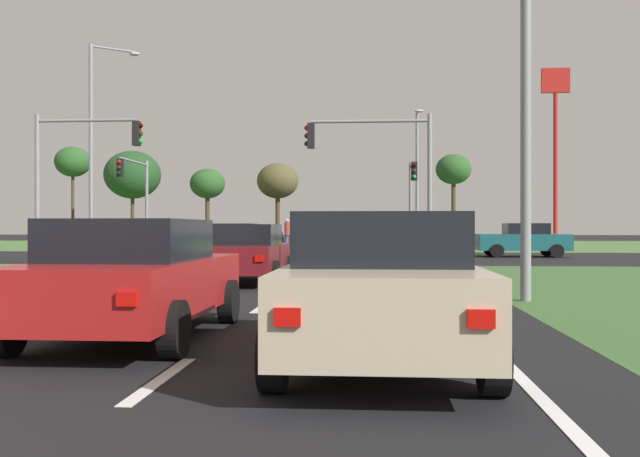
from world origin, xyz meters
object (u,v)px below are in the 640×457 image
Objects in this scene: car_teal_second at (523,240)px; street_lamp_second at (95,139)px; street_lamp_third at (417,173)px; treeline_third at (207,184)px; car_maroon_sixth at (247,253)px; fastfood_pole_sign at (555,118)px; pedestrian_at_median at (287,230)px; car_beige_fifth at (380,286)px; traffic_signal_near_left at (75,162)px; car_navy_fourth at (233,239)px; car_black_third at (267,236)px; treeline_fifth at (454,170)px; treeline_near at (73,163)px; treeline_fourth at (278,181)px; traffic_signal_far_left at (137,187)px; car_red_near at (133,277)px; treeline_second at (133,175)px; street_lamp_near at (513,58)px; traffic_signal_near_right at (383,161)px; traffic_signal_far_right at (412,190)px.

street_lamp_second is (-20.94, -0.58, 4.99)m from car_teal_second.
car_teal_second is at bearing 1.59° from street_lamp_second.
street_lamp_third reaches higher than treeline_third.
car_maroon_sixth is 0.38× the size of fastfood_pole_sign.
fastfood_pole_sign reaches higher than pedestrian_at_median.
street_lamp_second reaches higher than car_beige_fifth.
traffic_signal_near_left is at bearing 112.58° from car_teal_second.
street_lamp_second is 5.72× the size of pedestrian_at_median.
fastfood_pole_sign reaches higher than car_maroon_sixth.
traffic_signal_near_left is (-4.60, -8.15, 3.16)m from car_navy_fourth.
treeline_fifth is at bearing -133.22° from car_black_third.
car_beige_fifth is 0.39× the size of fastfood_pole_sign.
pedestrian_at_median is 33.83m from treeline_near.
street_lamp_second is 1.38× the size of treeline_fourth.
traffic_signal_far_left is at bearing 97.47° from traffic_signal_near_left.
treeline_second is at bearing 109.43° from car_red_near.
street_lamp_second is 1.17× the size of street_lamp_third.
fastfood_pole_sign reaches higher than car_black_third.
treeline_near is (-26.46, 57.88, 7.05)m from car_red_near.
car_maroon_sixth is 55.99m from treeline_near.
car_navy_fourth is at bearing 88.63° from car_teal_second.
street_lamp_third reaches higher than car_beige_fifth.
fastfood_pole_sign is (11.82, 38.99, 7.79)m from car_beige_fifth.
street_lamp_third reaches higher than car_black_third.
treeline_near reaches higher than treeline_second.
street_lamp_second is 33.06m from treeline_fourth.
car_teal_second is at bearing -90.68° from treeline_fifth.
treeline_fourth is (3.99, 28.47, 2.18)m from traffic_signal_far_left.
car_maroon_sixth is at bearing 145.98° from street_lamp_near.
treeline_near is (-41.43, 20.28, -0.75)m from fastfood_pole_sign.
traffic_signal_near_right is (7.36, -8.15, 3.09)m from car_navy_fourth.
traffic_signal_far_right is at bearing 0.99° from traffic_signal_far_left.
treeline_fourth is at bearing 179.83° from treeline_fifth.
car_beige_fifth is 66.62m from treeline_near.
car_beige_fifth is 19.14m from traffic_signal_near_right.
traffic_signal_far_right is (2.06, 30.65, 2.67)m from car_beige_fifth.
pedestrian_at_median is (7.66, 6.09, -2.40)m from traffic_signal_far_left.
traffic_signal_near_right is 0.75× the size of treeline_fourth.
treeline_fifth reaches higher than traffic_signal_far_left.
traffic_signal_near_right is 19.98m from street_lamp_third.
fastfood_pole_sign is at bearing 83.53° from pedestrian_at_median.
car_beige_fifth is (7.73, -42.56, -0.01)m from car_black_third.
traffic_signal_far_left is at bearing 116.18° from car_maroon_sixth.
treeline_near is at bearing 126.56° from traffic_signal_near_right.
pedestrian_at_median is (6.15, 17.60, -2.72)m from traffic_signal_near_left.
street_lamp_third is (2.86, 38.67, 4.23)m from car_beige_fifth.
car_teal_second is 0.96× the size of car_maroon_sixth.
street_lamp_third is at bearing 85.77° from car_beige_fifth.
treeline_third is at bearing 105.22° from car_beige_fifth.
car_red_near is 58.00m from treeline_fourth.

